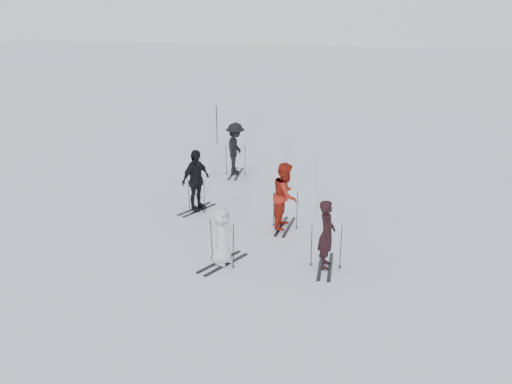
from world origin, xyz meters
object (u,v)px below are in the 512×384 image
at_px(skier_uphill_left, 196,181).
at_px(piste_marker, 217,125).
at_px(skier_near_dark, 327,235).
at_px(skier_uphill_far, 235,149).
at_px(skier_red, 286,196).
at_px(skier_grey, 222,237).

relative_size(skier_uphill_left, piste_marker, 1.10).
relative_size(skier_near_dark, skier_uphill_far, 0.90).
relative_size(skier_red, skier_grey, 1.31).
distance_m(skier_near_dark, piste_marker, 12.98).
distance_m(skier_uphill_left, piste_marker, 8.41).
bearing_deg(skier_uphill_far, skier_uphill_left, 172.46).
bearing_deg(skier_near_dark, skier_grey, 95.74).
distance_m(skier_near_dark, skier_grey, 2.68).
distance_m(skier_red, skier_grey, 3.01).
distance_m(skier_red, skier_uphill_left, 3.15).
bearing_deg(skier_uphill_far, piste_marker, 21.65).
bearing_deg(skier_grey, skier_uphill_left, 54.35).
bearing_deg(skier_uphill_left, skier_near_dark, -99.08).
xyz_separation_m(skier_grey, piste_marker, (-3.07, 11.93, 0.14)).
relative_size(skier_grey, skier_uphill_left, 0.77).
xyz_separation_m(skier_near_dark, piste_marker, (-5.73, 11.65, 0.00)).
distance_m(skier_grey, skier_uphill_far, 7.70).
bearing_deg(skier_grey, skier_uphill_far, 38.45).
distance_m(skier_uphill_far, piste_marker, 4.70).
bearing_deg(skier_near_dark, piste_marker, 25.97).
bearing_deg(piste_marker, skier_uphill_far, -67.36).
bearing_deg(piste_marker, skier_red, -64.66).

